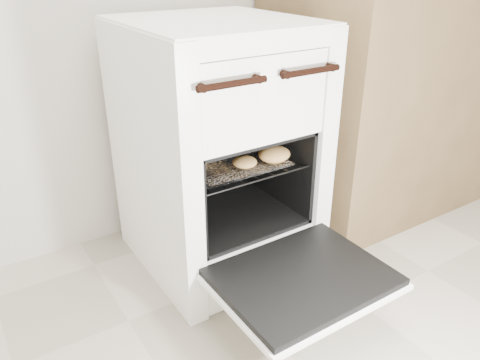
% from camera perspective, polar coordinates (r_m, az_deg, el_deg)
% --- Properties ---
extents(stove, '(0.55, 0.61, 0.85)m').
position_cam_1_polar(stove, '(1.60, -2.62, 3.23)').
color(stove, white).
rests_on(stove, ground).
extents(oven_door, '(0.50, 0.39, 0.03)m').
position_cam_1_polar(oven_door, '(1.39, 7.63, -11.87)').
color(oven_door, black).
rests_on(oven_door, stove).
extents(oven_rack, '(0.40, 0.39, 0.01)m').
position_cam_1_polar(oven_rack, '(1.56, -1.48, 2.44)').
color(oven_rack, black).
rests_on(oven_rack, stove).
extents(foil_sheet, '(0.31, 0.28, 0.01)m').
position_cam_1_polar(foil_sheet, '(1.54, -1.12, 2.41)').
color(foil_sheet, white).
rests_on(foil_sheet, oven_rack).
extents(baked_rolls, '(0.35, 0.28, 0.05)m').
position_cam_1_polar(baked_rolls, '(1.53, 0.76, 3.20)').
color(baked_rolls, '#DCA358').
rests_on(baked_rolls, foil_sheet).
extents(counter, '(0.94, 0.63, 0.93)m').
position_cam_1_polar(counter, '(2.14, 17.02, 9.45)').
color(counter, brown).
rests_on(counter, ground).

